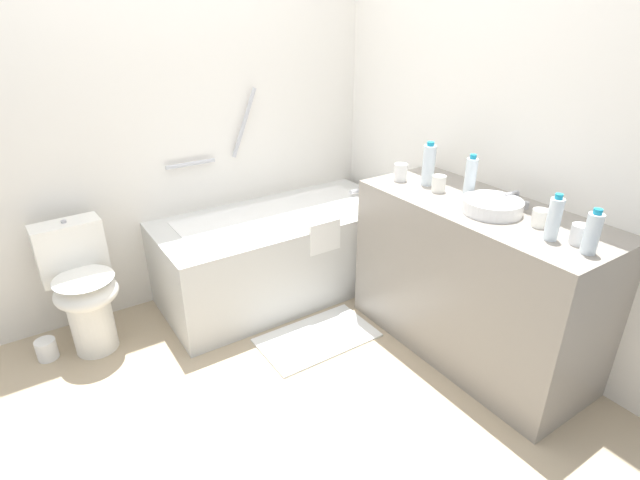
# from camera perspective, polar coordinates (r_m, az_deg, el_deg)

# --- Properties ---
(ground_plane) EXTENTS (3.93, 3.93, 0.00)m
(ground_plane) POSITION_cam_1_polar(r_m,az_deg,el_deg) (2.68, -7.46, -16.90)
(ground_plane) COLOR tan
(wall_back_tiled) EXTENTS (3.33, 0.10, 2.42)m
(wall_back_tiled) POSITION_cam_1_polar(r_m,az_deg,el_deg) (3.19, -18.85, 13.59)
(wall_back_tiled) COLOR white
(wall_back_tiled) RESTS_ON ground_plane
(wall_right_mirror) EXTENTS (0.10, 2.72, 2.42)m
(wall_right_mirror) POSITION_cam_1_polar(r_m,az_deg,el_deg) (3.01, 18.52, 12.98)
(wall_right_mirror) COLOR white
(wall_right_mirror) RESTS_ON ground_plane
(bathtub) EXTENTS (1.60, 0.74, 1.34)m
(bathtub) POSITION_cam_1_polar(r_m,az_deg,el_deg) (3.32, -4.59, -1.26)
(bathtub) COLOR silver
(bathtub) RESTS_ON ground_plane
(toilet) EXTENTS (0.37, 0.50, 0.75)m
(toilet) POSITION_cam_1_polar(r_m,az_deg,el_deg) (3.04, -25.91, -4.99)
(toilet) COLOR white
(toilet) RESTS_ON ground_plane
(vanity_counter) EXTENTS (0.57, 1.35, 0.88)m
(vanity_counter) POSITION_cam_1_polar(r_m,az_deg,el_deg) (2.82, 17.40, -4.56)
(vanity_counter) COLOR gray
(vanity_counter) RESTS_ON ground_plane
(sink_basin) EXTENTS (0.29, 0.29, 0.07)m
(sink_basin) POSITION_cam_1_polar(r_m,az_deg,el_deg) (2.55, 19.44, 3.76)
(sink_basin) COLOR white
(sink_basin) RESTS_ON vanity_counter
(sink_faucet) EXTENTS (0.11, 0.15, 0.08)m
(sink_faucet) POSITION_cam_1_polar(r_m,az_deg,el_deg) (2.69, 21.77, 4.47)
(sink_faucet) COLOR #ABABB0
(sink_faucet) RESTS_ON vanity_counter
(water_bottle_0) EXTENTS (0.07, 0.07, 0.25)m
(water_bottle_0) POSITION_cam_1_polar(r_m,az_deg,el_deg) (2.85, 12.55, 8.55)
(water_bottle_0) COLOR silver
(water_bottle_0) RESTS_ON vanity_counter
(water_bottle_1) EXTENTS (0.06, 0.06, 0.24)m
(water_bottle_1) POSITION_cam_1_polar(r_m,az_deg,el_deg) (2.67, 17.11, 6.84)
(water_bottle_1) COLOR silver
(water_bottle_1) RESTS_ON vanity_counter
(water_bottle_2) EXTENTS (0.06, 0.06, 0.19)m
(water_bottle_2) POSITION_cam_1_polar(r_m,az_deg,el_deg) (2.27, 29.16, 0.73)
(water_bottle_2) COLOR silver
(water_bottle_2) RESTS_ON vanity_counter
(water_bottle_3) EXTENTS (0.06, 0.06, 0.21)m
(water_bottle_3) POSITION_cam_1_polar(r_m,az_deg,el_deg) (2.32, 25.62, 2.26)
(water_bottle_3) COLOR silver
(water_bottle_3) RESTS_ON vanity_counter
(drinking_glass_0) EXTENTS (0.08, 0.08, 0.10)m
(drinking_glass_0) POSITION_cam_1_polar(r_m,az_deg,el_deg) (2.90, 9.38, 7.80)
(drinking_glass_0) COLOR white
(drinking_glass_0) RESTS_ON vanity_counter
(drinking_glass_1) EXTENTS (0.08, 0.08, 0.09)m
(drinking_glass_1) POSITION_cam_1_polar(r_m,az_deg,el_deg) (2.77, 13.68, 6.40)
(drinking_glass_1) COLOR white
(drinking_glass_1) RESTS_ON vanity_counter
(drinking_glass_2) EXTENTS (0.07, 0.07, 0.08)m
(drinking_glass_2) POSITION_cam_1_polar(r_m,az_deg,el_deg) (2.47, 24.27, 2.36)
(drinking_glass_2) COLOR white
(drinking_glass_2) RESTS_ON vanity_counter
(drinking_glass_3) EXTENTS (0.07, 0.07, 0.09)m
(drinking_glass_3) POSITION_cam_1_polar(r_m,az_deg,el_deg) (2.35, 27.98, 0.59)
(drinking_glass_3) COLOR white
(drinking_glass_3) RESTS_ON vanity_counter
(bath_mat) EXTENTS (0.69, 0.40, 0.01)m
(bath_mat) POSITION_cam_1_polar(r_m,az_deg,el_deg) (2.99, -0.32, -11.31)
(bath_mat) COLOR white
(bath_mat) RESTS_ON ground_plane
(toilet_paper_roll) EXTENTS (0.11, 0.11, 0.12)m
(toilet_paper_roll) POSITION_cam_1_polar(r_m,az_deg,el_deg) (3.21, -29.26, -11.06)
(toilet_paper_roll) COLOR white
(toilet_paper_roll) RESTS_ON ground_plane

